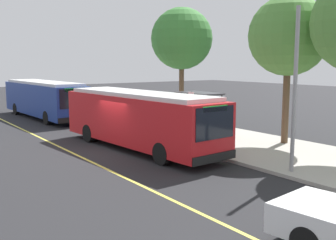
% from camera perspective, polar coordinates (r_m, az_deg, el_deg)
% --- Properties ---
extents(ground_plane, '(120.00, 120.00, 0.00)m').
position_cam_1_polar(ground_plane, '(20.63, -6.99, -4.27)').
color(ground_plane, '#232326').
extents(sidewalk_curb, '(44.00, 6.40, 0.15)m').
position_cam_1_polar(sidewalk_curb, '(23.99, 5.72, -2.31)').
color(sidewalk_curb, '#A8A399').
rests_on(sidewalk_curb, ground_plane).
extents(lane_stripe_center, '(36.00, 0.14, 0.01)m').
position_cam_1_polar(lane_stripe_center, '(19.71, -12.64, -4.99)').
color(lane_stripe_center, '#E0D64C').
rests_on(lane_stripe_center, ground_plane).
extents(transit_bus_main, '(11.01, 3.30, 2.95)m').
position_cam_1_polar(transit_bus_main, '(20.56, -4.15, 0.30)').
color(transit_bus_main, red).
rests_on(transit_bus_main, ground_plane).
extents(transit_bus_second, '(11.69, 3.05, 2.95)m').
position_cam_1_polar(transit_bus_second, '(33.55, -17.25, 3.00)').
color(transit_bus_second, navy).
rests_on(transit_bus_second, ground_plane).
extents(bus_shelter, '(2.90, 1.60, 2.48)m').
position_cam_1_polar(bus_shelter, '(24.70, 4.45, 2.32)').
color(bus_shelter, '#333338').
rests_on(bus_shelter, sidewalk_curb).
extents(waiting_bench, '(1.60, 0.48, 0.95)m').
position_cam_1_polar(waiting_bench, '(24.66, 4.68, -0.70)').
color(waiting_bench, brown).
rests_on(waiting_bench, sidewalk_curb).
extents(route_sign_post, '(0.44, 0.08, 2.80)m').
position_cam_1_polar(route_sign_post, '(20.70, 3.33, 1.31)').
color(route_sign_post, '#333338').
rests_on(route_sign_post, sidewalk_curb).
extents(pedestrian_commuter, '(0.24, 0.40, 1.69)m').
position_cam_1_polar(pedestrian_commuter, '(21.96, 4.70, -0.52)').
color(pedestrian_commuter, '#282D47').
rests_on(pedestrian_commuter, sidewalk_curb).
extents(street_tree_near_shelter, '(4.17, 4.17, 7.74)m').
position_cam_1_polar(street_tree_near_shelter, '(22.12, 16.80, 11.35)').
color(street_tree_near_shelter, brown).
rests_on(street_tree_near_shelter, sidewalk_curb).
extents(street_tree_upstreet, '(4.41, 4.41, 8.19)m').
position_cam_1_polar(street_tree_upstreet, '(29.25, 1.96, 11.47)').
color(street_tree_upstreet, brown).
rests_on(street_tree_upstreet, sidewalk_curb).
extents(utility_pole, '(0.16, 0.16, 6.40)m').
position_cam_1_polar(utility_pole, '(16.26, 17.61, 4.00)').
color(utility_pole, gray).
rests_on(utility_pole, sidewalk_curb).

